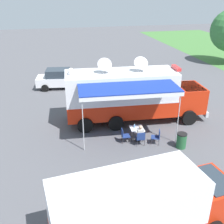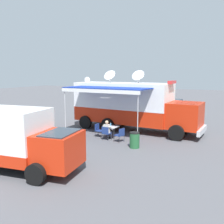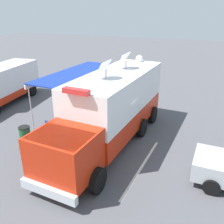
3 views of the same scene
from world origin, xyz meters
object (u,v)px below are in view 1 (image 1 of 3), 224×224
car_behind_truck (127,79)px  trash_bin (181,140)px  seated_responder (140,134)px  car_far_corner (60,79)px  folding_chair_spare_by_truck (157,136)px  folding_chair_at_table (141,137)px  folding_chair_beside_table (124,135)px  water_bottle (134,126)px  support_truck (141,208)px  command_truck (132,94)px  folding_table (137,129)px

car_behind_truck → trash_bin: bearing=1.7°
seated_responder → car_far_corner: bearing=-159.9°
trash_bin → folding_chair_spare_by_truck: bearing=-120.7°
folding_chair_at_table → folding_chair_beside_table: size_ratio=1.00×
car_behind_truck → car_far_corner: 6.16m
water_bottle → seated_responder: seated_responder is taller
support_truck → car_far_corner: bearing=-173.5°
folding_chair_beside_table → car_far_corner: size_ratio=0.20×
water_bottle → car_behind_truck: (-8.80, 2.02, 0.05)m
seated_responder → folding_chair_beside_table: bearing=-112.1°
support_truck → folding_chair_beside_table: bearing=169.7°
command_truck → folding_table: size_ratio=11.31×
support_truck → car_far_corner: 17.55m
folding_chair_beside_table → car_behind_truck: (-9.15, 2.74, 0.37)m
support_truck → car_behind_truck: bearing=166.0°
folding_table → car_far_corner: car_far_corner is taller
folding_chair_beside_table → car_far_corner: 11.22m
folding_chair_at_table → folding_chair_spare_by_truck: (0.04, 1.01, 0.00)m
folding_chair_spare_by_truck → seated_responder: 1.03m
command_truck → support_truck: bearing=-14.7°
command_truck → folding_chair_spare_by_truck: size_ratio=11.07×
car_behind_truck → support_truck: bearing=-14.0°
water_bottle → folding_chair_spare_by_truck: bearing=50.4°
folding_chair_beside_table → folding_chair_spare_by_truck: size_ratio=1.00×
water_bottle → car_far_corner: 11.11m
folding_table → trash_bin: 2.71m
folding_chair_spare_by_truck → trash_bin: (0.72, 1.21, -0.06)m
folding_chair_beside_table → support_truck: bearing=-10.3°
folding_table → folding_chair_at_table: size_ratio=0.98×
water_bottle → seated_responder: bearing=10.1°
folding_chair_at_table → trash_bin: bearing=71.1°
support_truck → seated_responder: bearing=162.0°
folding_table → car_far_corner: 11.24m
command_truck → folding_chair_at_table: 3.60m
command_truck → trash_bin: (4.03, 1.80, -1.49)m
seated_responder → car_far_corner: 11.81m
folding_table → water_bottle: bearing=-124.7°
water_bottle → folding_chair_spare_by_truck: (0.93, 1.12, -0.32)m
support_truck → folding_table: bearing=163.5°
support_truck → trash_bin: bearing=141.7°
water_bottle → folding_chair_beside_table: 0.87m
folding_chair_at_table → car_far_corner: (-11.27, -4.05, 0.37)m
command_truck → support_truck: 9.76m
folding_chair_spare_by_truck → support_truck: bearing=-26.6°
folding_chair_beside_table → seated_responder: size_ratio=0.70×
car_far_corner → folding_table: bearing=21.2°
car_far_corner → car_behind_truck: bearing=75.1°
folding_table → water_bottle: size_ratio=3.80×
folding_chair_at_table → folding_chair_spare_by_truck: same height
command_truck → car_behind_truck: bearing=166.9°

